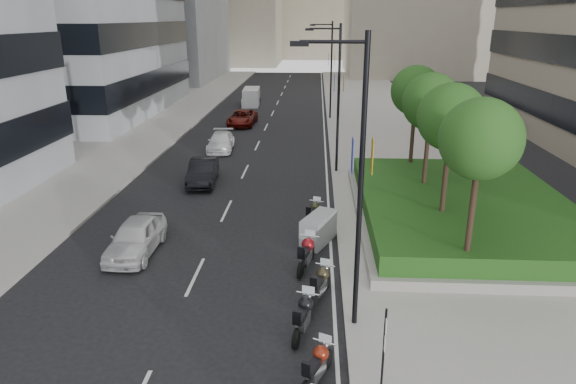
# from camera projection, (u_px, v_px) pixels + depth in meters

# --- Properties ---
(ground) EXTENTS (160.00, 160.00, 0.00)m
(ground) POSITION_uv_depth(u_px,v_px,m) (214.00, 340.00, 15.59)
(ground) COLOR black
(ground) RESTS_ON ground
(sidewalk_right) EXTENTS (10.00, 100.00, 0.15)m
(sidewalk_right) POSITION_uv_depth(u_px,v_px,m) (387.00, 132.00, 43.44)
(sidewalk_right) COLOR #9E9B93
(sidewalk_right) RESTS_ON ground
(sidewalk_left) EXTENTS (8.00, 100.00, 0.15)m
(sidewalk_left) POSITION_uv_depth(u_px,v_px,m) (144.00, 130.00, 44.54)
(sidewalk_left) COLOR #9E9B93
(sidewalk_left) RESTS_ON ground
(lane_edge) EXTENTS (0.12, 100.00, 0.01)m
(lane_edge) POSITION_uv_depth(u_px,v_px,m) (324.00, 132.00, 43.74)
(lane_edge) COLOR silver
(lane_edge) RESTS_ON ground
(lane_centre) EXTENTS (0.12, 100.00, 0.01)m
(lane_centre) POSITION_uv_depth(u_px,v_px,m) (264.00, 132.00, 44.02)
(lane_centre) COLOR silver
(lane_centre) RESTS_ON ground
(planter) EXTENTS (10.00, 14.00, 0.40)m
(planter) POSITION_uv_depth(u_px,v_px,m) (462.00, 216.00, 24.40)
(planter) COLOR gray
(planter) RESTS_ON sidewalk_right
(hedge) EXTENTS (9.40, 13.40, 0.80)m
(hedge) POSITION_uv_depth(u_px,v_px,m) (463.00, 204.00, 24.21)
(hedge) COLOR #153D11
(hedge) RESTS_ON planter
(tree_0) EXTENTS (2.80, 2.80, 6.30)m
(tree_0) POSITION_uv_depth(u_px,v_px,m) (481.00, 140.00, 17.17)
(tree_0) COLOR #332319
(tree_0) RESTS_ON planter
(tree_1) EXTENTS (2.80, 2.80, 6.30)m
(tree_1) POSITION_uv_depth(u_px,v_px,m) (451.00, 118.00, 20.95)
(tree_1) COLOR #332319
(tree_1) RESTS_ON planter
(tree_2) EXTENTS (2.80, 2.80, 6.30)m
(tree_2) POSITION_uv_depth(u_px,v_px,m) (431.00, 102.00, 24.73)
(tree_2) COLOR #332319
(tree_2) RESTS_ON planter
(tree_3) EXTENTS (2.80, 2.80, 6.30)m
(tree_3) POSITION_uv_depth(u_px,v_px,m) (416.00, 91.00, 28.51)
(tree_3) COLOR #332319
(tree_3) RESTS_ON planter
(lamp_post_0) EXTENTS (2.34, 0.45, 9.00)m
(lamp_post_0) POSITION_uv_depth(u_px,v_px,m) (356.00, 174.00, 14.68)
(lamp_post_0) COLOR black
(lamp_post_0) RESTS_ON ground
(lamp_post_1) EXTENTS (2.34, 0.45, 9.00)m
(lamp_post_1) POSITION_uv_depth(u_px,v_px,m) (336.00, 92.00, 30.75)
(lamp_post_1) COLOR black
(lamp_post_1) RESTS_ON ground
(lamp_post_2) EXTENTS (2.34, 0.45, 9.00)m
(lamp_post_2) POSITION_uv_depth(u_px,v_px,m) (330.00, 65.00, 47.76)
(lamp_post_2) COLOR black
(lamp_post_2) RESTS_ON ground
(parking_sign) EXTENTS (0.06, 0.32, 2.50)m
(parking_sign) POSITION_uv_depth(u_px,v_px,m) (384.00, 345.00, 12.98)
(parking_sign) COLOR black
(parking_sign) RESTS_ON ground
(motorcycle_1) EXTENTS (0.99, 1.91, 1.02)m
(motorcycle_1) POSITION_uv_depth(u_px,v_px,m) (317.00, 366.00, 13.62)
(motorcycle_1) COLOR black
(motorcycle_1) RESTS_ON ground
(motorcycle_2) EXTENTS (0.82, 2.20, 1.11)m
(motorcycle_2) POSITION_uv_depth(u_px,v_px,m) (304.00, 316.00, 15.81)
(motorcycle_2) COLOR black
(motorcycle_2) RESTS_ON ground
(motorcycle_3) EXTENTS (0.92, 2.06, 1.07)m
(motorcycle_3) POSITION_uv_depth(u_px,v_px,m) (321.00, 283.00, 17.80)
(motorcycle_3) COLOR black
(motorcycle_3) RESTS_ON ground
(motorcycle_4) EXTENTS (0.84, 2.32, 1.17)m
(motorcycle_4) POSITION_uv_depth(u_px,v_px,m) (306.00, 254.00, 19.89)
(motorcycle_4) COLOR black
(motorcycle_4) RESTS_ON ground
(motorcycle_5) EXTENTS (1.65, 2.29, 1.29)m
(motorcycle_5) POSITION_uv_depth(u_px,v_px,m) (319.00, 229.00, 22.13)
(motorcycle_5) COLOR black
(motorcycle_5) RESTS_ON ground
(motorcycle_6) EXTENTS (0.86, 2.00, 1.03)m
(motorcycle_6) POSITION_uv_depth(u_px,v_px,m) (313.00, 213.00, 24.19)
(motorcycle_6) COLOR black
(motorcycle_6) RESTS_ON ground
(car_a) EXTENTS (1.72, 4.24, 1.44)m
(car_a) POSITION_uv_depth(u_px,v_px,m) (136.00, 237.00, 21.16)
(car_a) COLOR silver
(car_a) RESTS_ON ground
(car_b) EXTENTS (1.87, 4.42, 1.42)m
(car_b) POSITION_uv_depth(u_px,v_px,m) (203.00, 172.00, 30.16)
(car_b) COLOR black
(car_b) RESTS_ON ground
(car_c) EXTENTS (2.08, 4.49, 1.27)m
(car_c) POSITION_uv_depth(u_px,v_px,m) (221.00, 142.00, 37.77)
(car_c) COLOR white
(car_c) RESTS_ON ground
(car_d) EXTENTS (2.43, 4.94, 1.35)m
(car_d) POSITION_uv_depth(u_px,v_px,m) (242.00, 118.00, 46.49)
(car_d) COLOR #61100B
(car_d) RESTS_ON ground
(delivery_van) EXTENTS (1.92, 4.52, 1.86)m
(delivery_van) POSITION_uv_depth(u_px,v_px,m) (251.00, 98.00, 56.88)
(delivery_van) COLOR white
(delivery_van) RESTS_ON ground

